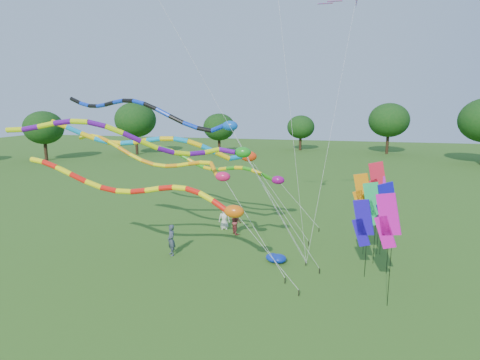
% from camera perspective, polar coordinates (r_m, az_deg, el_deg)
% --- Properties ---
extents(ground, '(160.00, 160.00, 0.00)m').
position_cam_1_polar(ground, '(19.10, 0.57, -16.39)').
color(ground, '#2A5C18').
rests_on(ground, ground).
extents(tree_ring, '(121.20, 115.77, 9.31)m').
position_cam_1_polar(tree_ring, '(19.81, 9.69, 0.71)').
color(tree_ring, '#382314').
rests_on(tree_ring, ground).
extents(tube_kite_red, '(13.83, 1.19, 6.51)m').
position_cam_1_polar(tube_kite_red, '(20.13, -11.58, -1.73)').
color(tube_kite_red, black).
rests_on(tube_kite_red, ground).
extents(tube_kite_orange, '(13.30, 3.60, 7.46)m').
position_cam_1_polar(tube_kite_orange, '(22.70, -10.84, 2.88)').
color(tube_kite_orange, black).
rests_on(tube_kite_orange, ground).
extents(tube_kite_purple, '(13.34, 5.31, 8.66)m').
position_cam_1_polar(tube_kite_purple, '(18.78, -11.41, 5.28)').
color(tube_kite_purple, black).
rests_on(tube_kite_purple, ground).
extents(tube_kite_blue, '(15.43, 2.49, 9.65)m').
position_cam_1_polar(tube_kite_blue, '(24.05, -11.07, 9.14)').
color(tube_kite_blue, black).
rests_on(tube_kite_blue, ground).
extents(tube_kite_cyan, '(14.58, 3.85, 8.29)m').
position_cam_1_polar(tube_kite_cyan, '(23.84, -8.83, 4.80)').
color(tube_kite_cyan, black).
rests_on(tube_kite_cyan, ground).
extents(tube_kite_green, '(12.93, 2.13, 6.03)m').
position_cam_1_polar(tube_kite_green, '(29.38, -1.39, 1.67)').
color(tube_kite_green, black).
rests_on(tube_kite_green, ground).
extents(banner_pole_green, '(1.16, 0.27, 4.62)m').
position_cam_1_polar(banner_pole_green, '(22.87, 18.27, -3.31)').
color(banner_pole_green, black).
rests_on(banner_pole_green, ground).
extents(banner_pole_red, '(1.16, 0.19, 5.53)m').
position_cam_1_polar(banner_pole_red, '(24.17, 18.91, -0.42)').
color(banner_pole_red, black).
rests_on(banner_pole_red, ground).
extents(banner_pole_violet, '(1.16, 0.27, 4.68)m').
position_cam_1_polar(banner_pole_violet, '(24.41, 19.17, -2.34)').
color(banner_pole_violet, black).
rests_on(banner_pole_violet, ground).
extents(banner_pole_blue_a, '(1.11, 0.51, 4.09)m').
position_cam_1_polar(banner_pole_blue_a, '(21.14, 17.05, -5.87)').
color(banner_pole_blue_a, black).
rests_on(banner_pole_blue_a, ground).
extents(banner_pole_orange, '(1.13, 0.43, 4.85)m').
position_cam_1_polar(banner_pole_orange, '(24.14, 16.98, -1.95)').
color(banner_pole_orange, black).
rests_on(banner_pole_orange, ground).
extents(banner_pole_blue_b, '(1.11, 0.49, 4.90)m').
position_cam_1_polar(banner_pole_blue_b, '(21.61, 20.12, -3.50)').
color(banner_pole_blue_b, black).
rests_on(banner_pole_blue_b, ground).
extents(banner_pole_magenta_a, '(1.12, 0.45, 5.09)m').
position_cam_1_polar(banner_pole_magenta_a, '(18.21, 20.22, -5.53)').
color(banner_pole_magenta_a, black).
rests_on(banner_pole_magenta_a, ground).
extents(blue_nylon_heap, '(1.52, 1.07, 0.47)m').
position_cam_1_polar(blue_nylon_heap, '(23.16, 5.34, -10.79)').
color(blue_nylon_heap, '#0B2798').
rests_on(blue_nylon_heap, ground).
extents(person_a, '(0.86, 0.66, 1.58)m').
position_cam_1_polar(person_a, '(28.31, -2.25, -5.44)').
color(person_a, silver).
rests_on(person_a, ground).
extents(person_b, '(0.78, 0.79, 1.83)m').
position_cam_1_polar(person_b, '(23.88, -9.75, -8.42)').
color(person_b, '#38414F').
rests_on(person_b, ground).
extents(person_c, '(1.01, 1.04, 1.69)m').
position_cam_1_polar(person_c, '(27.26, -0.56, -5.95)').
color(person_c, maroon).
rests_on(person_c, ground).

